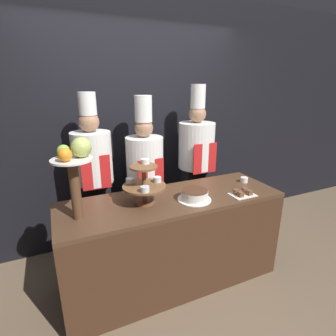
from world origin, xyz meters
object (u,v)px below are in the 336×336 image
(cake_square_tray, at_px, (243,193))
(chef_center_left, at_px, (145,173))
(tiered_stand, at_px, (144,183))
(cake_round, at_px, (194,195))
(cup_white, at_px, (244,180))
(chef_left, at_px, (94,176))
(chef_center_right, at_px, (196,161))
(fruit_pedestal, at_px, (75,163))

(cake_square_tray, relative_size, chef_center_left, 0.13)
(chef_center_left, bearing_deg, tiered_stand, -109.78)
(cake_square_tray, bearing_deg, cake_round, 168.98)
(cake_round, relative_size, cup_white, 4.02)
(chef_left, height_order, chef_center_right, chef_center_right)
(chef_left, height_order, chef_center_left, chef_left)
(cup_white, bearing_deg, chef_left, 158.70)
(tiered_stand, height_order, chef_center_left, chef_center_left)
(tiered_stand, height_order, chef_left, chef_left)
(cake_round, distance_m, cup_white, 0.71)
(chef_center_left, bearing_deg, cake_round, -74.60)
(fruit_pedestal, relative_size, cup_white, 8.33)
(cup_white, bearing_deg, chef_center_left, 147.91)
(cake_square_tray, distance_m, chef_center_right, 0.82)
(chef_left, relative_size, chef_center_left, 1.02)
(fruit_pedestal, distance_m, chef_center_right, 1.55)
(cake_square_tray, relative_size, chef_left, 0.12)
(cake_round, relative_size, chef_left, 0.17)
(tiered_stand, height_order, cake_round, tiered_stand)
(fruit_pedestal, height_order, cake_square_tray, fruit_pedestal)
(cake_round, distance_m, chef_left, 1.03)
(chef_left, xyz_separation_m, chef_center_left, (0.54, -0.00, -0.05))
(cake_square_tray, height_order, chef_left, chef_left)
(fruit_pedestal, distance_m, cake_round, 1.02)
(cake_round, height_order, chef_left, chef_left)
(tiered_stand, xyz_separation_m, cake_square_tray, (0.87, -0.21, -0.17))
(tiered_stand, height_order, cake_square_tray, tiered_stand)
(cake_round, bearing_deg, chef_center_right, 59.29)
(tiered_stand, xyz_separation_m, chef_left, (-0.32, 0.60, -0.09))
(fruit_pedestal, bearing_deg, chef_center_left, 40.92)
(chef_center_left, bearing_deg, chef_left, 180.00)
(fruit_pedestal, xyz_separation_m, cake_round, (0.94, -0.08, -0.39))
(chef_center_right, bearing_deg, chef_left, 180.00)
(chef_center_left, distance_m, chef_center_right, 0.63)
(fruit_pedestal, relative_size, chef_center_right, 0.33)
(cake_square_tray, xyz_separation_m, chef_center_left, (-0.65, 0.81, 0.03))
(tiered_stand, bearing_deg, cake_round, -16.12)
(cake_square_tray, xyz_separation_m, chef_center_right, (-0.03, 0.81, 0.09))
(tiered_stand, xyz_separation_m, cup_white, (1.10, 0.05, -0.16))
(chef_center_right, bearing_deg, cake_square_tray, -88.18)
(chef_left, bearing_deg, cake_round, -44.45)
(cup_white, distance_m, chef_center_right, 0.62)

